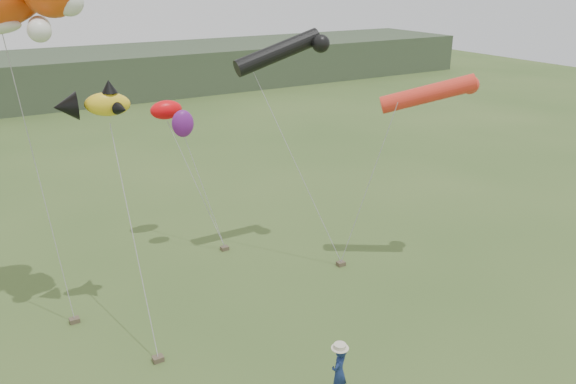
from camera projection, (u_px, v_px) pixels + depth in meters
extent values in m
plane|color=#385123|center=(315.00, 384.00, 15.83)|extent=(120.00, 120.00, 0.00)
cube|color=#2D3D28|center=(47.00, 78.00, 51.27)|extent=(90.00, 12.00, 4.00)
imported|color=navy|center=(339.00, 372.00, 15.09)|extent=(0.71, 0.64, 1.62)
cube|color=brown|center=(75.00, 320.00, 18.62)|extent=(0.32, 0.25, 0.16)
cube|color=brown|center=(158.00, 359.00, 16.75)|extent=(0.32, 0.25, 0.16)
cube|color=brown|center=(341.00, 264.00, 22.27)|extent=(0.32, 0.25, 0.16)
cube|color=brown|center=(225.00, 248.00, 23.53)|extent=(0.32, 0.25, 0.16)
sphere|color=silver|center=(69.00, 1.00, 15.85)|extent=(0.83, 0.83, 0.83)
sphere|color=silver|center=(39.00, 31.00, 15.46)|extent=(0.65, 0.65, 0.65)
sphere|color=silver|center=(39.00, 27.00, 16.59)|extent=(0.65, 0.65, 0.65)
ellipsoid|color=yellow|center=(108.00, 104.00, 17.05)|extent=(1.47, 0.73, 0.82)
cone|color=black|center=(66.00, 107.00, 16.73)|extent=(0.77, 0.95, 0.88)
cone|color=black|center=(109.00, 86.00, 16.90)|extent=(0.49, 0.49, 0.39)
cone|color=black|center=(122.00, 109.00, 16.83)|extent=(0.52, 0.55, 0.39)
cone|color=black|center=(114.00, 103.00, 17.61)|extent=(0.52, 0.55, 0.39)
cylinder|color=black|center=(278.00, 52.00, 20.98)|extent=(3.52, 0.96, 1.65)
sphere|color=black|center=(321.00, 44.00, 21.16)|extent=(0.69, 0.69, 0.69)
cylinder|color=red|center=(427.00, 94.00, 20.40)|extent=(3.21, 2.49, 1.52)
sphere|color=red|center=(470.00, 85.00, 20.59)|extent=(0.68, 0.68, 0.68)
ellipsoid|color=#F4090F|center=(166.00, 110.00, 22.75)|extent=(1.32, 0.77, 0.77)
ellipsoid|color=#6B187D|center=(183.00, 124.00, 21.78)|extent=(0.88, 0.59, 1.07)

